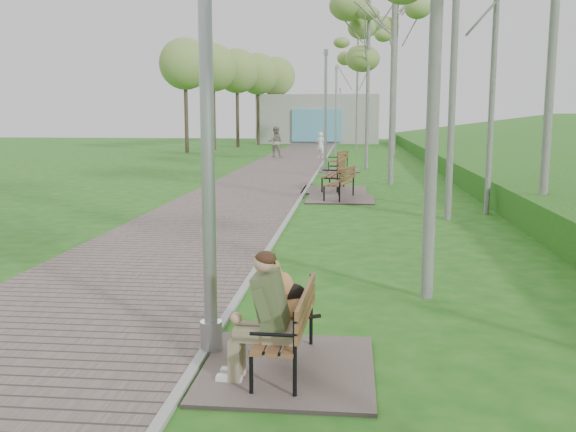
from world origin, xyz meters
The scene contains 16 objects.
walkway centered at (-1.75, 21.50, 0.02)m, with size 3.50×67.00×0.04m, color #61544E.
kerb centered at (0.00, 21.50, 0.03)m, with size 0.10×67.00×0.05m, color #999993.
building_north centered at (-1.50, 50.97, 1.99)m, with size 10.00×5.20×4.00m.
bench_main centered at (0.81, 1.87, 0.39)m, with size 1.63×1.81×1.42m.
bench_second centered at (0.87, 16.52, 0.23)m, with size 2.03×2.25×1.24m.
bench_third centered at (1.10, 14.34, 0.22)m, with size 1.90×2.11×1.17m.
bench_far centered at (0.84, 23.79, 0.20)m, with size 1.76×1.95×1.08m.
lamp_post_near centered at (0.07, 2.28, 2.72)m, with size 0.22×0.22×5.82m.
lamp_post_second centered at (0.40, 20.89, 2.26)m, with size 0.19×0.19×4.83m.
lamp_post_third centered at (0.44, 34.26, 2.41)m, with size 0.20×0.20×5.17m.
lamp_post_far centered at (0.33, 50.57, 2.13)m, with size 0.18×0.18×4.55m.
pedestrian_near centered at (-0.30, 31.48, 0.72)m, with size 0.53×0.35×1.44m, color white.
pedestrian_far centered at (-2.85, 31.90, 0.87)m, with size 0.85×0.66×1.74m, color gray.
birch_far_b centered at (2.07, 24.90, 6.01)m, with size 2.45×2.45×7.65m.
birch_far_c centered at (3.81, 34.03, 7.34)m, with size 2.56×2.56×9.34m.
birch_distant_a centered at (1.68, 39.65, 6.13)m, with size 2.41×2.41×7.81m.
Camera 1 is at (1.48, -3.89, 2.43)m, focal length 40.00 mm.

